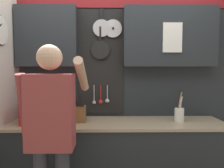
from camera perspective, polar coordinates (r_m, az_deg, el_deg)
base_cabinet_counter at (r=2.59m, az=1.43°, el=-19.70°), size 2.36×0.61×0.91m
back_wall_unit at (r=2.65m, az=1.69°, el=4.67°), size 2.93×0.22×2.48m
microwave at (r=2.51m, az=-16.25°, el=-6.53°), size 0.50×0.40×0.27m
knife_block at (r=2.45m, az=-8.21°, el=-7.65°), size 0.12×0.15×0.25m
utensil_crock at (r=2.56m, az=17.15°, el=-7.43°), size 0.10×0.10×0.36m
person at (r=1.92m, az=-15.60°, el=-10.81°), size 0.54×0.62×1.69m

